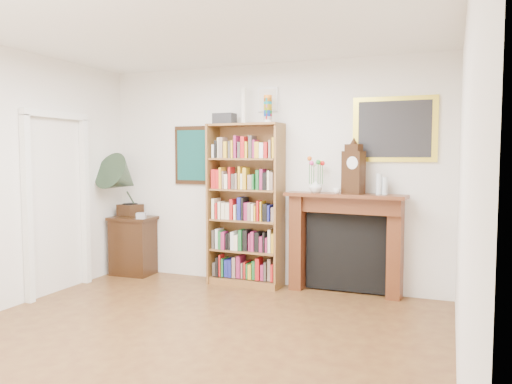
# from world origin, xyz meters

# --- Properties ---
(room) EXTENTS (4.51, 5.01, 2.81)m
(room) POSITION_xyz_m (0.00, 0.00, 1.40)
(room) COLOR #4E2A17
(room) RESTS_ON ground
(door_casing) EXTENTS (0.08, 1.02, 2.17)m
(door_casing) POSITION_xyz_m (-2.21, 1.20, 1.26)
(door_casing) COLOR white
(door_casing) RESTS_ON left_wall
(teal_poster) EXTENTS (0.58, 0.04, 0.78)m
(teal_poster) POSITION_xyz_m (-1.05, 2.48, 1.65)
(teal_poster) COLOR black
(teal_poster) RESTS_ON back_wall
(small_picture) EXTENTS (0.26, 0.04, 0.30)m
(small_picture) POSITION_xyz_m (0.00, 2.48, 2.35)
(small_picture) COLOR white
(small_picture) RESTS_ON back_wall
(gilt_painting) EXTENTS (0.95, 0.04, 0.75)m
(gilt_painting) POSITION_xyz_m (1.55, 2.48, 1.95)
(gilt_painting) COLOR yellow
(gilt_painting) RESTS_ON back_wall
(bookshelf) EXTENTS (0.96, 0.38, 2.36)m
(bookshelf) POSITION_xyz_m (-0.24, 2.31, 1.14)
(bookshelf) COLOR brown
(bookshelf) RESTS_ON floor
(side_cabinet) EXTENTS (0.61, 0.46, 0.80)m
(side_cabinet) POSITION_xyz_m (-1.91, 2.27, 0.40)
(side_cabinet) COLOR black
(side_cabinet) RESTS_ON floor
(fireplace) EXTENTS (1.45, 0.46, 1.20)m
(fireplace) POSITION_xyz_m (1.02, 2.40, 0.71)
(fireplace) COLOR #4A1C11
(fireplace) RESTS_ON floor
(gramophone) EXTENTS (0.66, 0.76, 0.88)m
(gramophone) POSITION_xyz_m (-1.99, 2.18, 1.30)
(gramophone) COLOR black
(gramophone) RESTS_ON side_cabinet
(cd_stack) EXTENTS (0.16, 0.16, 0.08)m
(cd_stack) POSITION_xyz_m (-1.67, 2.13, 0.84)
(cd_stack) COLOR #B4B4C1
(cd_stack) RESTS_ON side_cabinet
(mantel_clock) EXTENTS (0.28, 0.22, 0.58)m
(mantel_clock) POSITION_xyz_m (1.11, 2.33, 1.48)
(mantel_clock) COLOR black
(mantel_clock) RESTS_ON fireplace
(flower_vase) EXTENTS (0.16, 0.16, 0.16)m
(flower_vase) POSITION_xyz_m (0.67, 2.34, 1.28)
(flower_vase) COLOR silver
(flower_vase) RESTS_ON fireplace
(teacup) EXTENTS (0.09, 0.09, 0.07)m
(teacup) POSITION_xyz_m (0.93, 2.29, 1.24)
(teacup) COLOR white
(teacup) RESTS_ON fireplace
(bottle_left) EXTENTS (0.07, 0.07, 0.24)m
(bottle_left) POSITION_xyz_m (1.40, 2.36, 1.32)
(bottle_left) COLOR silver
(bottle_left) RESTS_ON fireplace
(bottle_right) EXTENTS (0.06, 0.06, 0.20)m
(bottle_right) POSITION_xyz_m (1.47, 2.36, 1.30)
(bottle_right) COLOR silver
(bottle_right) RESTS_ON fireplace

